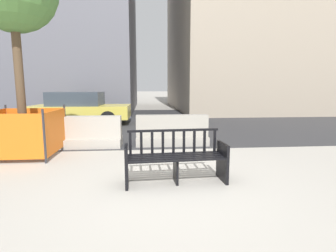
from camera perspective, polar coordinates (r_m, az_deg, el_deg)
ground_plane at (r=4.26m, az=-0.80°, el=-13.69°), size 200.00×200.00×0.00m
street_asphalt at (r=12.74m, az=-3.68°, el=1.20°), size 120.00×12.00×0.01m
street_bench at (r=4.45m, az=1.65°, el=-7.29°), size 1.72×0.63×0.88m
jersey_barrier_centre at (r=7.35m, az=0.89°, el=-1.46°), size 2.01×0.71×0.84m
jersey_barrier_left at (r=7.41m, az=-17.85°, el=-1.79°), size 2.01×0.71×0.84m
construction_fence at (r=7.03m, az=-28.90°, el=-1.00°), size 1.52×1.52×1.16m
car_taxi_near at (r=12.14m, az=-18.69°, el=3.73°), size 4.28×2.05×1.41m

